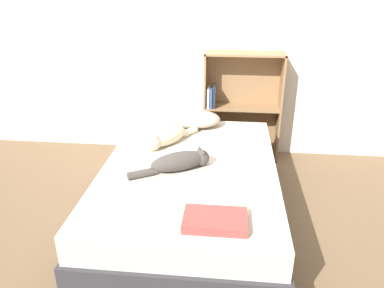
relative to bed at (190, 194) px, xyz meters
name	(u,v)px	position (x,y,z in m)	size (l,w,h in m)	color
ground_plane	(190,220)	(0.00, 0.00, -0.25)	(8.00, 8.00, 0.00)	brown
wall_back	(205,35)	(0.00, 1.40, 1.00)	(8.00, 0.06, 2.50)	silver
bed	(190,194)	(0.00, 0.00, 0.00)	(1.31, 1.92, 0.51)	#333338
pillow	(194,119)	(-0.05, 0.77, 0.33)	(0.49, 0.32, 0.15)	#B29E8E
cat_light	(165,137)	(-0.24, 0.33, 0.33)	(0.41, 0.50, 0.16)	beige
cat_dark	(181,161)	(-0.06, -0.09, 0.32)	(0.56, 0.38, 0.14)	#47423D
bookshelf	(240,105)	(0.39, 1.27, 0.31)	(0.78, 0.26, 1.11)	#8E6B47
blanket_fold	(215,220)	(0.22, -0.72, 0.28)	(0.36, 0.23, 0.05)	#B2423D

